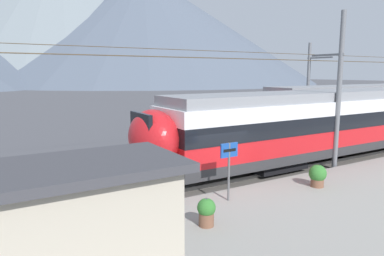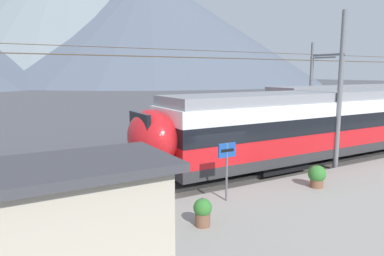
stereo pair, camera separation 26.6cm
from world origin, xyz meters
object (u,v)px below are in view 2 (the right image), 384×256
Objects in this scene: train_near_platform at (379,116)px; catenary_mast_far_side at (313,86)px; potted_plant_platform_edge at (203,211)px; platform_sign at (227,159)px; handbag_beside_passenger at (63,241)px; platform_shelter at (64,241)px; catenary_mast_mid at (338,90)px; passenger_walking at (23,220)px; potted_plant_by_shelter at (317,175)px.

catenary_mast_far_side is (1.42, 6.32, 1.53)m from train_near_platform.
platform_sign is at bearing 36.94° from potted_plant_platform_edge.
handbag_beside_passenger is at bearing -153.91° from catenary_mast_far_side.
platform_shelter is (-20.47, -12.59, -1.93)m from catenary_mast_far_side.
catenary_mast_mid is 14.30m from passenger_walking.
potted_plant_platform_edge is at bearing -147.12° from catenary_mast_far_side.
potted_plant_by_shelter is 10.40m from platform_shelter.
platform_shelter is at bearing -153.68° from potted_plant_platform_edge.
platform_shelter reaches higher than platform_sign.
catenary_mast_far_side is 17.20m from platform_sign.
handbag_beside_passenger is (0.88, 0.02, -0.79)m from passenger_walking.
potted_plant_platform_edge is at bearing -8.16° from passenger_walking.
catenary_mast_mid reaches higher than potted_plant_by_shelter.
potted_plant_by_shelter is (3.92, -0.57, -1.03)m from platform_sign.
potted_plant_platform_edge is 4.79m from platform_shelter.
potted_plant_by_shelter is at bearing -159.53° from train_near_platform.
potted_plant_by_shelter is at bearing 0.72° from passenger_walking.
platform_shelter is at bearing -80.35° from passenger_walking.
passenger_walking is 3.88× the size of handbag_beside_passenger.
potted_plant_by_shelter is (5.74, 0.80, 0.02)m from potted_plant_platform_edge.
potted_plant_by_shelter is at bearing 16.13° from platform_shelter.
train_near_platform is 7.81× the size of platform_shelter.
catenary_mast_far_side is 110.77× the size of handbag_beside_passenger.
passenger_walking is 1.92× the size of potted_plant_by_shelter.
catenary_mast_far_side is at bearing 32.34° from platform_sign.
catenary_mast_mid is (-5.63, -1.42, 1.75)m from train_near_platform.
train_near_platform reaches higher than passenger_walking.
catenary_mast_mid is 10.47m from catenary_mast_far_side.
train_near_platform is at bearing 12.25° from platform_sign.
handbag_beside_passenger is at bearing 169.64° from potted_plant_platform_edge.
catenary_mast_far_side is at bearing 25.19° from passenger_walking.
train_near_platform is at bearing 10.65° from handbag_beside_passenger.
platform_shelter is (-6.02, -3.45, -0.03)m from platform_sign.
platform_sign is at bearing 29.79° from platform_shelter.
potted_plant_platform_edge is 0.95× the size of potted_plant_by_shelter.
platform_shelter is (-19.04, -6.27, -0.40)m from train_near_platform.
passenger_walking is at bearing -179.28° from potted_plant_by_shelter.
platform_sign is 2.46× the size of potted_plant_platform_edge.
platform_shelter is (-13.42, -4.86, -2.15)m from catenary_mast_mid.
potted_plant_platform_edge is (4.67, -0.67, -0.48)m from passenger_walking.
train_near_platform reaches higher than potted_plant_platform_edge.
catenary_mast_mid reaches higher than potted_plant_platform_edge.
train_near_platform is 19.85m from passenger_walking.
platform_shelter is (-4.20, -2.08, 1.01)m from potted_plant_platform_edge.
catenary_mast_far_side is 23.42× the size of platform_sign.
catenary_mast_mid reaches higher than passenger_walking.
passenger_walking is (-6.49, -0.70, -0.57)m from platform_sign.
platform_sign is 1.22× the size of passenger_walking.
train_near_platform is 14.91× the size of platform_sign.
platform_sign is 4.73× the size of handbag_beside_passenger.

